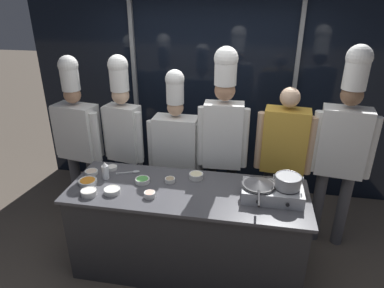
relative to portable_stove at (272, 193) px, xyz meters
The scene contains 23 objects.
ground_plane 1.22m from the portable_stove, behind, with size 24.00×24.00×0.00m, color brown.
window_wall_back 1.86m from the portable_stove, 114.48° to the left, with size 4.78×0.09×2.70m.
demo_counter 0.91m from the portable_stove, behind, with size 2.19×0.78×0.90m.
portable_stove is the anchor object (origin of this frame).
frying_pan 0.15m from the portable_stove, behind, with size 0.31×0.53×0.05m.
stock_pot 0.17m from the portable_stove, ahead, with size 0.25×0.22×0.11m.
squeeze_bottle_clear 1.57m from the portable_stove, behind, with size 0.06×0.06×0.17m.
prep_bowl_mushrooms 0.95m from the portable_stove, behind, with size 0.10×0.10×0.04m.
prep_bowl_chicken 1.75m from the portable_stove, behind, with size 0.13×0.13×0.04m.
prep_bowl_rice 1.60m from the portable_stove, behind, with size 0.11×0.11×0.03m.
prep_bowl_noodles 0.75m from the portable_stove, 162.03° to the left, with size 0.14×0.14×0.05m.
prep_bowl_onion 1.61m from the portable_stove, behind, with size 0.14×0.14×0.05m.
prep_bowl_scallions 1.20m from the portable_stove, behind, with size 0.14×0.14×0.04m.
prep_bowl_shrimp 1.07m from the portable_stove, behind, with size 0.10×0.10×0.05m.
prep_bowl_carrots 1.70m from the portable_stove, behind, with size 0.17×0.17×0.04m.
prep_bowl_garlic 1.42m from the portable_stove, behind, with size 0.15×0.15×0.05m.
serving_spoon_slotted 1.37m from the portable_stove, behind, with size 0.23×0.11×0.02m.
chef_head 2.28m from the portable_stove, 162.20° to the left, with size 0.61×0.32×1.95m.
chef_sous 1.78m from the portable_stove, 156.09° to the left, with size 0.49×0.26×1.97m.
chef_line 1.25m from the portable_stove, 144.57° to the left, with size 0.63×0.26×1.84m.
chef_pastry 0.86m from the portable_stove, 128.34° to the left, with size 0.52×0.23×2.09m.
person_guest 0.72m from the portable_stove, 79.65° to the left, with size 0.58×0.27×1.71m.
chef_apprentice 0.99m from the portable_stove, 44.69° to the left, with size 0.59×0.30×2.13m.
Camera 1 is at (0.53, -2.62, 2.56)m, focal length 32.00 mm.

